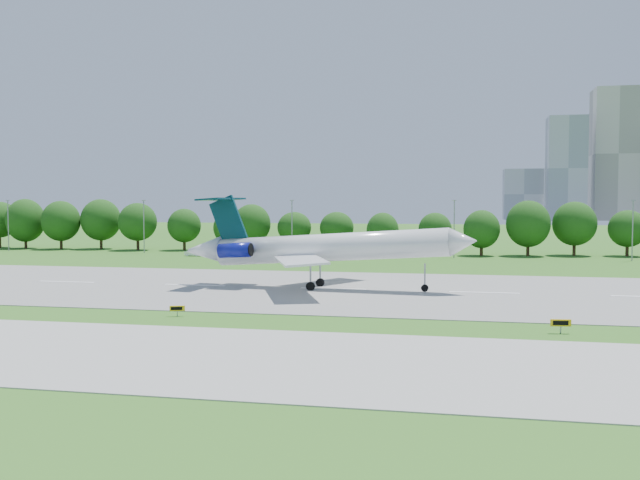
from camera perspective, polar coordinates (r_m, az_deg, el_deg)
The scene contains 11 objects.
ground at distance 72.76m, azimuth -2.60°, elevation -6.36°, with size 600.00×600.00×0.00m, color #2A6219.
runway at distance 96.92m, azimuth 1.07°, elevation -3.94°, with size 400.00×45.00×0.08m, color gray.
taxiway at distance 55.81m, azimuth -7.24°, elevation -9.27°, with size 400.00×23.00×0.08m, color #ADADA8.
tree_line at distance 162.60m, azimuth 5.46°, elevation 1.09°, with size 288.40×8.40×10.40m.
light_poles at distance 152.98m, azimuth 4.11°, elevation 1.03°, with size 175.90×0.25×12.19m.
skyline at distance 467.80m, azimuth 21.98°, elevation 5.20°, with size 127.00×52.00×80.00m.
airliner at distance 97.01m, azimuth -0.31°, elevation -0.55°, with size 40.92×29.67×12.84m.
taxi_sign_centre at distance 75.87m, azimuth -11.35°, elevation -5.40°, with size 1.54×0.70×1.11m.
taxi_sign_right at distance 68.49m, azimuth 18.70°, elevation -6.31°, with size 1.85×0.46×1.29m.
service_vehicle_a at distance 157.01m, azimuth -10.09°, elevation -1.04°, with size 1.36×3.91×1.29m, color white.
service_vehicle_b at distance 148.62m, azimuth 1.87°, elevation -1.22°, with size 1.60×3.97×1.35m, color silver.
Camera 1 is at (17.81, -69.52, 12.04)m, focal length 40.00 mm.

